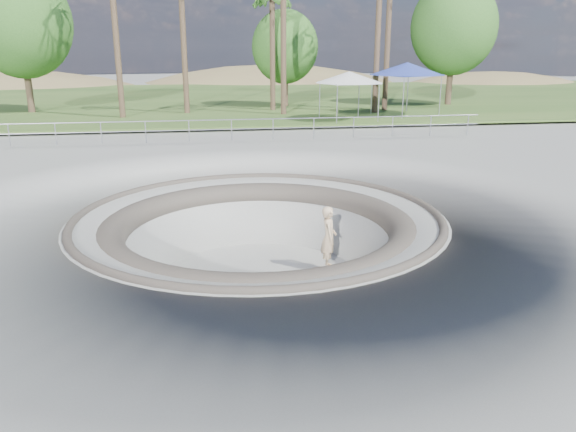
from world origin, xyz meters
name	(u,v)px	position (x,y,z in m)	size (l,w,h in m)	color
ground	(258,216)	(0.00, 0.00, 0.00)	(180.00, 180.00, 0.00)	#9C9D98
skate_bowl	(259,277)	(0.00, 0.00, -1.83)	(14.00, 14.00, 4.10)	#9C9D98
grass_strip	(216,99)	(0.00, 34.00, 0.22)	(180.00, 36.00, 0.12)	#345321
distant_hills	(242,139)	(3.78, 57.17, -7.02)	(103.20, 45.00, 28.60)	olive
safety_railing	(232,130)	(0.00, 12.00, 0.69)	(25.00, 0.06, 1.03)	#999AA1
skateboard	(328,268)	(2.10, 0.35, -1.83)	(0.88, 0.37, 0.09)	brown
skater	(329,237)	(2.10, 0.35, -0.87)	(0.69, 0.45, 1.89)	beige
canopy_white	(349,77)	(7.31, 18.00, 2.74)	(5.49, 5.49, 2.82)	#999AA1
canopy_blue	(407,69)	(11.56, 19.93, 3.13)	(6.01, 6.01, 3.25)	#999AA1
bushy_tree_left	(20,23)	(-12.52, 25.22, 5.93)	(6.44, 5.85, 9.29)	brown
bushy_tree_mid	(285,47)	(4.82, 26.67, 4.43)	(4.77, 4.34, 6.88)	brown
bushy_tree_right	(454,27)	(17.15, 25.81, 5.82)	(6.31, 5.73, 9.10)	brown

